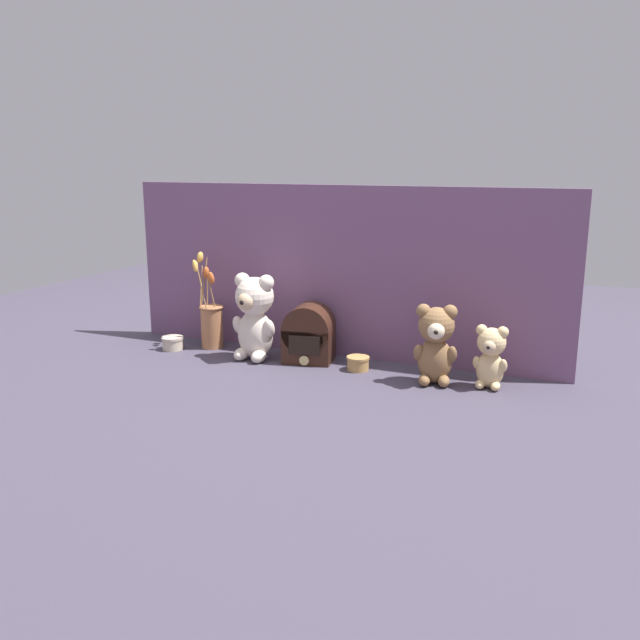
{
  "coord_description": "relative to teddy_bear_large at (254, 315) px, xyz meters",
  "views": [
    {
      "loc": [
        0.88,
        -1.99,
        0.68
      ],
      "look_at": [
        0.0,
        0.02,
        0.16
      ],
      "focal_mm": 38.0,
      "sensor_mm": 36.0,
      "label": 1
    }
  ],
  "objects": [
    {
      "name": "ground_plane",
      "position": [
        0.24,
        -0.01,
        -0.16
      ],
      "size": [
        4.0,
        4.0,
        0.0
      ],
      "primitive_type": "plane",
      "color": "#3D3847"
    },
    {
      "name": "backdrop_wall",
      "position": [
        0.24,
        0.16,
        0.14
      ],
      "size": [
        1.61,
        0.02,
        0.6
      ],
      "color": "#704C70",
      "rests_on": "ground"
    },
    {
      "name": "teddy_bear_large",
      "position": [
        0.0,
        0.0,
        0.0
      ],
      "size": [
        0.16,
        0.15,
        0.3
      ],
      "color": "beige",
      "rests_on": "ground"
    },
    {
      "name": "teddy_bear_medium",
      "position": [
        0.64,
        -0.01,
        -0.03
      ],
      "size": [
        0.14,
        0.13,
        0.25
      ],
      "color": "olive",
      "rests_on": "ground"
    },
    {
      "name": "teddy_bear_small",
      "position": [
        0.81,
        0.01,
        -0.06
      ],
      "size": [
        0.1,
        0.1,
        0.2
      ],
      "color": "#DBBC84",
      "rests_on": "ground"
    },
    {
      "name": "flower_vase",
      "position": [
        -0.22,
        0.07,
        -0.06
      ],
      "size": [
        0.11,
        0.12,
        0.36
      ],
      "color": "#AD7047",
      "rests_on": "ground"
    },
    {
      "name": "vintage_radio",
      "position": [
        0.18,
        0.05,
        -0.06
      ],
      "size": [
        0.19,
        0.16,
        0.2
      ],
      "color": "#381E14",
      "rests_on": "ground"
    },
    {
      "name": "decorative_tin_tall",
      "position": [
        0.38,
        0.02,
        -0.13
      ],
      "size": [
        0.08,
        0.08,
        0.05
      ],
      "color": "tan",
      "rests_on": "ground"
    },
    {
      "name": "decorative_tin_short",
      "position": [
        -0.34,
        -0.02,
        -0.13
      ],
      "size": [
        0.08,
        0.08,
        0.05
      ],
      "color": "beige",
      "rests_on": "ground"
    }
  ]
}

